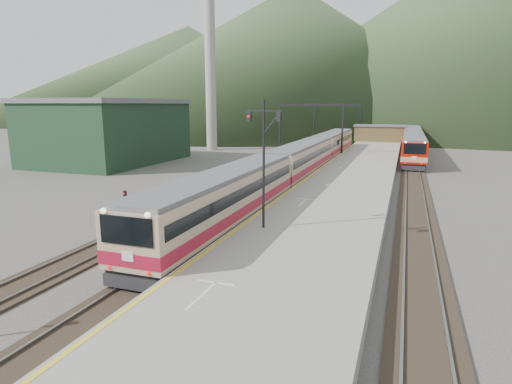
% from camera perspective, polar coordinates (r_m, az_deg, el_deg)
% --- Properties ---
extents(track_main, '(2.60, 200.00, 0.23)m').
position_cam_1_polar(track_main, '(48.85, 6.68, 2.33)').
color(track_main, black).
rests_on(track_main, ground).
extents(track_far, '(2.60, 200.00, 0.23)m').
position_cam_1_polar(track_far, '(50.16, 1.10, 2.65)').
color(track_far, black).
rests_on(track_far, ground).
extents(track_second, '(2.60, 200.00, 0.23)m').
position_cam_1_polar(track_second, '(47.73, 20.27, 1.47)').
color(track_second, black).
rests_on(track_second, ground).
extents(platform, '(8.00, 100.00, 1.00)m').
position_cam_1_polar(platform, '(45.93, 12.97, 2.07)').
color(platform, gray).
rests_on(platform, ground).
extents(gantry_near, '(9.55, 0.25, 8.00)m').
position_cam_1_polar(gantry_near, '(63.53, 7.28, 9.44)').
color(gantry_near, black).
rests_on(gantry_near, ground).
extents(gantry_far, '(9.55, 0.25, 8.00)m').
position_cam_1_polar(gantry_far, '(88.12, 10.76, 9.90)').
color(gantry_far, black).
rests_on(gantry_far, ground).
extents(warehouse, '(14.50, 20.50, 8.60)m').
position_cam_1_polar(warehouse, '(62.46, -18.94, 7.71)').
color(warehouse, '#193120').
rests_on(warehouse, ground).
extents(smokestack, '(1.80, 1.80, 30.00)m').
position_cam_1_polar(smokestack, '(76.67, -6.12, 16.86)').
color(smokestack, '#9E998E').
rests_on(smokestack, ground).
extents(station_shed, '(9.40, 4.40, 3.10)m').
position_cam_1_polar(station_shed, '(85.38, 16.13, 7.57)').
color(station_shed, brown).
rests_on(station_shed, platform).
extents(hill_a, '(180.00, 180.00, 60.00)m').
position_cam_1_polar(hill_a, '(204.64, 5.15, 17.73)').
color(hill_a, '#394E2B').
rests_on(hill_a, ground).
extents(hill_b, '(220.00, 220.00, 75.00)m').
position_cam_1_polar(hill_b, '(239.73, 25.06, 17.63)').
color(hill_b, '#394E2B').
rests_on(hill_b, ground).
extents(hill_d, '(200.00, 200.00, 55.00)m').
position_cam_1_polar(hill_d, '(280.10, -8.84, 15.45)').
color(hill_d, '#394E2B').
rests_on(hill_d, ground).
extents(main_train, '(3.03, 62.05, 3.69)m').
position_cam_1_polar(main_train, '(46.56, 6.17, 4.39)').
color(main_train, tan).
rests_on(main_train, track_main).
extents(second_train, '(2.96, 40.31, 3.61)m').
position_cam_1_polar(second_train, '(73.27, 20.17, 6.32)').
color(second_train, '#B81202').
rests_on(second_train, track_second).
extents(signal_mast, '(2.18, 0.51, 7.11)m').
position_cam_1_polar(signal_mast, '(23.52, 1.04, 5.44)').
color(signal_mast, black).
rests_on(signal_mast, platform).
extents(short_signal_b, '(0.23, 0.18, 2.27)m').
position_cam_1_polar(short_signal_b, '(37.36, -1.91, 1.73)').
color(short_signal_b, black).
rests_on(short_signal_b, ground).
extents(short_signal_c, '(0.26, 0.23, 2.27)m').
position_cam_1_polar(short_signal_c, '(29.62, -17.01, -1.38)').
color(short_signal_c, black).
rests_on(short_signal_c, ground).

